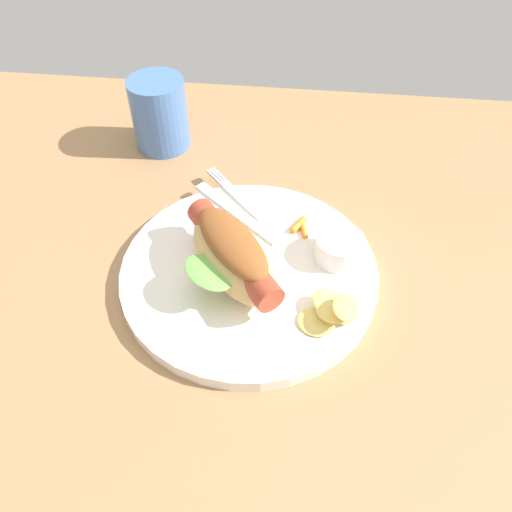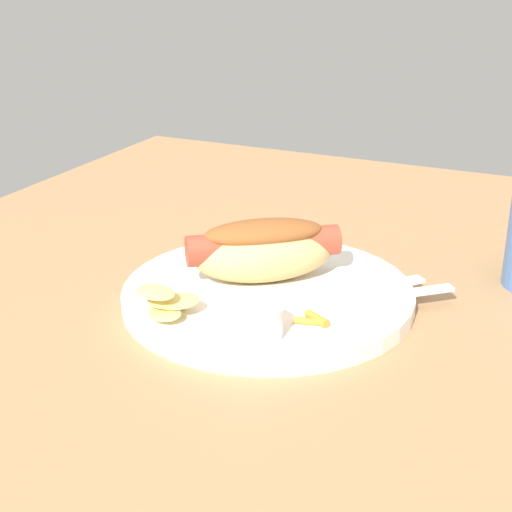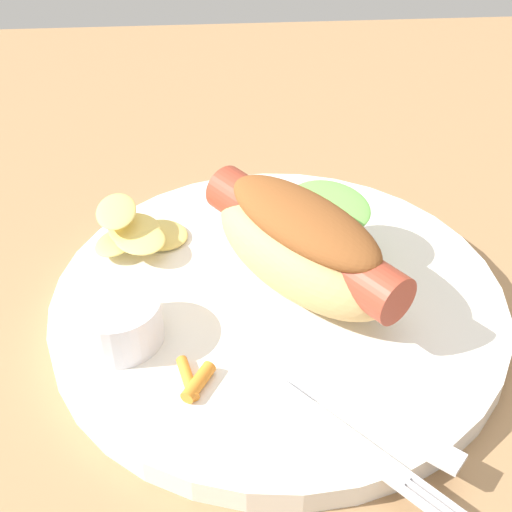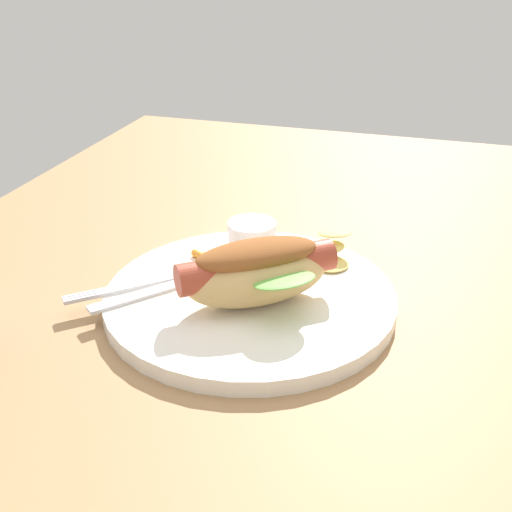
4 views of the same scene
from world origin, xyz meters
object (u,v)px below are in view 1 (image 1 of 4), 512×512
(carrot_garnish, at_px, (300,226))
(drinking_cup, at_px, (160,114))
(chips_pile, at_px, (332,311))
(sauce_ramekin, at_px, (339,248))
(plate, at_px, (249,272))
(fork, at_px, (242,201))
(hot_dog, at_px, (232,254))
(knife, at_px, (236,212))

(carrot_garnish, distance_m, drinking_cup, 0.27)
(chips_pile, bearing_deg, sauce_ramekin, -93.99)
(sauce_ramekin, bearing_deg, drinking_cup, -39.95)
(plate, bearing_deg, fork, -78.78)
(carrot_garnish, bearing_deg, fork, -27.62)
(fork, xyz_separation_m, chips_pile, (-0.11, 0.17, 0.01))
(fork, xyz_separation_m, drinking_cup, (0.13, -0.13, 0.03))
(hot_dog, height_order, knife, hot_dog)
(hot_dog, bearing_deg, sauce_ramekin, -107.88)
(fork, relative_size, chips_pile, 1.62)
(plate, xyz_separation_m, chips_pile, (-0.09, 0.06, 0.02))
(sauce_ramekin, relative_size, chips_pile, 0.75)
(chips_pile, relative_size, carrot_garnish, 2.21)
(carrot_garnish, bearing_deg, drinking_cup, -39.42)
(plate, height_order, fork, fork)
(plate, relative_size, chips_pile, 3.97)
(plate, height_order, chips_pile, chips_pile)
(sauce_ramekin, height_order, fork, sauce_ramekin)
(hot_dog, bearing_deg, fork, -34.94)
(sauce_ramekin, bearing_deg, carrot_garnish, -42.35)
(plate, bearing_deg, knife, -73.10)
(sauce_ramekin, relative_size, knife, 0.38)
(chips_pile, xyz_separation_m, drinking_cup, (0.25, -0.30, 0.02))
(sauce_ramekin, xyz_separation_m, carrot_garnish, (0.04, -0.04, -0.01))
(sauce_ramekin, height_order, carrot_garnish, sauce_ramekin)
(knife, xyz_separation_m, chips_pile, (-0.12, 0.15, 0.01))
(hot_dog, bearing_deg, knife, -31.53)
(hot_dog, distance_m, drinking_cup, 0.29)
(knife, bearing_deg, drinking_cup, -9.81)
(hot_dog, xyz_separation_m, chips_pile, (-0.11, 0.05, -0.02))
(plate, bearing_deg, sauce_ramekin, -163.86)
(hot_dog, distance_m, fork, 0.13)
(sauce_ramekin, distance_m, chips_pile, 0.09)
(carrot_garnish, bearing_deg, knife, -12.59)
(knife, bearing_deg, sauce_ramekin, -165.00)
(plate, distance_m, carrot_garnish, 0.09)
(hot_dog, height_order, chips_pile, hot_dog)
(plate, xyz_separation_m, carrot_garnish, (-0.05, -0.07, 0.01))
(sauce_ramekin, height_order, chips_pile, chips_pile)
(fork, distance_m, drinking_cup, 0.19)
(knife, bearing_deg, carrot_garnish, -152.40)
(sauce_ramekin, xyz_separation_m, drinking_cup, (0.25, -0.21, 0.02))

